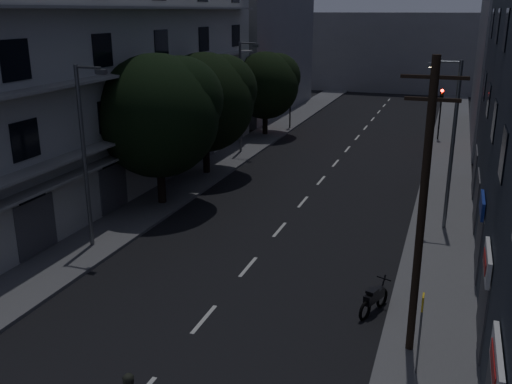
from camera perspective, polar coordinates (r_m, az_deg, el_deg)
The scene contains 18 objects.
ground at distance 36.75m, azimuth 6.70°, elevation 1.37°, with size 160.00×160.00×0.00m, color black.
sidewalk_left at distance 38.96m, azimuth -4.12°, elevation 2.51°, with size 3.00×90.00×0.15m, color #565659.
sidewalk_right at distance 35.95m, azimuth 18.43°, elevation 0.32°, with size 3.00×90.00×0.15m, color #565659.
lane_markings at distance 42.67m, azimuth 8.57°, elevation 3.60°, with size 0.15×60.50×0.01m.
building_left at distance 33.84m, azimuth -16.34°, elevation 11.47°, with size 7.00×36.00×14.00m.
building_far_left at distance 60.74m, azimuth 0.53°, elevation 15.58°, with size 6.00×20.00×16.00m, color slate.
building_far_end at distance 80.01m, azimuth 14.22°, elevation 13.43°, with size 24.00×8.00×10.00m, color slate.
tree_near at distance 30.75m, azimuth -9.64°, elevation 7.97°, with size 6.53×6.53×8.06m.
tree_mid at distance 36.53m, azimuth -5.01°, elevation 9.28°, with size 6.25×6.25×7.69m.
tree_far at distance 48.50m, azimuth 1.02°, elevation 10.85°, with size 5.58×5.58×6.90m.
traffic_signal_far_right at distance 48.88m, azimuth 18.02°, elevation 8.43°, with size 0.28×0.37×4.10m.
traffic_signal_far_left at distance 51.45m, azimuth 3.45°, elevation 9.68°, with size 0.28×0.37×4.10m.
street_lamp_left_near at distance 25.53m, azimuth -16.66°, elevation 4.14°, with size 1.51×0.25×8.00m.
street_lamp_right at distance 28.17m, azimuth 18.89°, elevation 5.15°, with size 1.51×0.25×8.00m.
street_lamp_left_far at distance 42.11m, azimuth -1.43°, elevation 9.98°, with size 1.51×0.25×8.00m.
utility_pole at distance 17.16m, azimuth 16.31°, elevation -1.37°, with size 1.80×0.24×9.00m.
bus_stop_sign at distance 17.21m, azimuth 16.18°, elevation -12.19°, with size 0.06×0.35×2.52m.
motorcycle at distance 20.96m, azimuth 11.71°, elevation -10.49°, with size 0.91×1.85×1.25m.
Camera 1 is at (7.50, -9.48, 10.27)m, focal length 40.00 mm.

